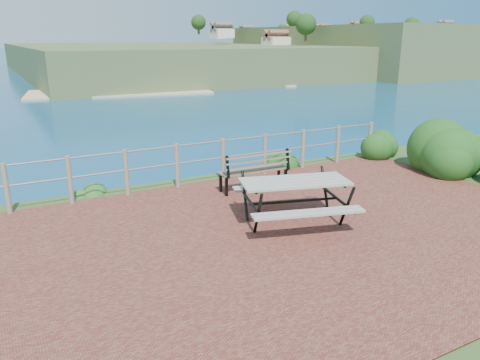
# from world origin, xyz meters

# --- Properties ---
(ground) EXTENTS (10.00, 7.00, 0.12)m
(ground) POSITION_xyz_m (0.00, 0.00, 0.00)
(ground) COLOR maroon
(ground) RESTS_ON ground
(safety_railing) EXTENTS (9.40, 0.10, 1.00)m
(safety_railing) POSITION_xyz_m (0.00, 3.35, 0.57)
(safety_railing) COLOR #6B5B4C
(safety_railing) RESTS_ON ground
(distant_bay) EXTENTS (290.00, 232.36, 24.00)m
(distant_bay) POSITION_xyz_m (173.07, 202.61, -1.52)
(distant_bay) COLOR #395128
(distant_bay) RESTS_ON ground
(picnic_table) EXTENTS (2.06, 1.61, 0.81)m
(picnic_table) POSITION_xyz_m (-0.08, 0.34, 0.52)
(picnic_table) COLOR gray
(picnic_table) RESTS_ON ground
(park_bench) EXTENTS (1.61, 0.46, 0.90)m
(park_bench) POSITION_xyz_m (0.28, 2.39, 0.59)
(park_bench) COLOR brown
(park_bench) RESTS_ON ground
(shrub_right_front) EXTENTS (1.58, 1.58, 2.24)m
(shrub_right_front) POSITION_xyz_m (4.90, 1.51, 0.00)
(shrub_right_front) COLOR #174615
(shrub_right_front) RESTS_ON ground
(shrub_right_edge) EXTENTS (0.96, 0.96, 1.38)m
(shrub_right_edge) POSITION_xyz_m (4.95, 3.25, 0.00)
(shrub_right_edge) COLOR #174615
(shrub_right_edge) RESTS_ON ground
(shrub_lip_west) EXTENTS (0.71, 0.71, 0.43)m
(shrub_lip_west) POSITION_xyz_m (-3.07, 3.95, 0.00)
(shrub_lip_west) COLOR #26531F
(shrub_lip_west) RESTS_ON ground
(shrub_lip_east) EXTENTS (0.83, 0.83, 0.60)m
(shrub_lip_east) POSITION_xyz_m (2.05, 3.94, 0.00)
(shrub_lip_east) COLOR #174615
(shrub_lip_east) RESTS_ON ground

